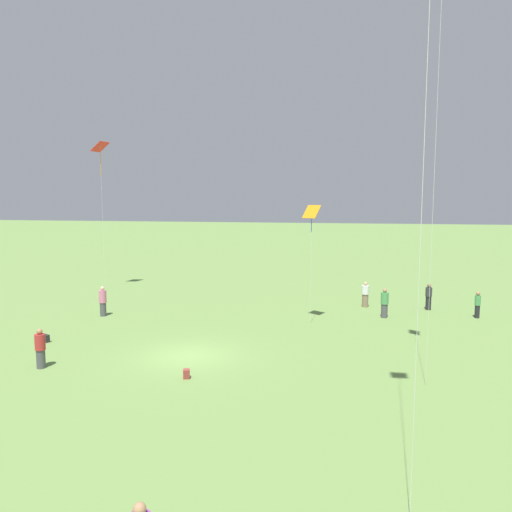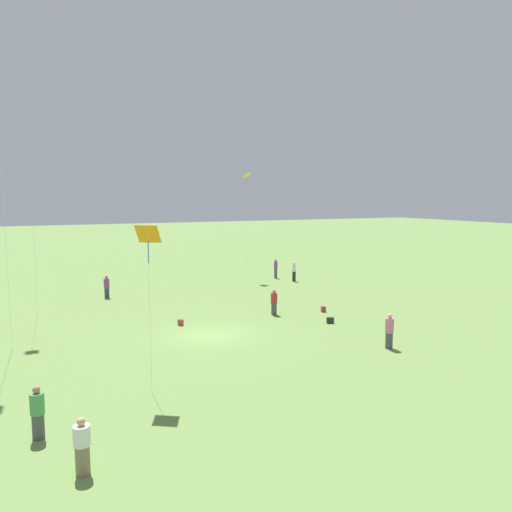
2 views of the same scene
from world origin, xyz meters
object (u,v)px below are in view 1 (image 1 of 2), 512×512
object	(u,v)px
person_4	(478,304)
kite_3	(312,215)
person_7	(429,297)
picnic_bag_2	(46,338)
person_5	(103,301)
picnic_bag_1	(186,374)
person_3	(40,349)
person_0	(365,295)
kite_0	(100,151)
person_2	(385,303)

from	to	relation	value
person_4	kite_3	xyz separation A→B (m)	(3.18, -9.59, 5.32)
person_7	picnic_bag_2	bearing A→B (deg)	-135.76
person_5	person_7	xyz separation A→B (m)	(-5.44, 19.44, -0.07)
kite_3	picnic_bag_1	bearing A→B (deg)	-34.90
person_3	person_4	xyz separation A→B (m)	(-12.74, 20.01, -0.02)
person_0	picnic_bag_1	world-z (taller)	person_0
picnic_bag_1	kite_0	bearing A→B (deg)	-143.89
person_2	person_4	world-z (taller)	person_2
person_4	person_0	bearing A→B (deg)	178.00
person_7	picnic_bag_2	distance (m)	22.47
person_4	person_5	xyz separation A→B (m)	(3.73, -21.95, 0.08)
person_2	person_3	distance (m)	18.76
person_0	person_2	distance (m)	2.96
person_3	picnic_bag_2	world-z (taller)	person_3
picnic_bag_2	picnic_bag_1	bearing A→B (deg)	67.74
person_7	person_5	bearing A→B (deg)	-149.44
person_7	kite_3	xyz separation A→B (m)	(4.90, -7.07, 5.31)
person_0	picnic_bag_2	world-z (taller)	person_0
person_2	person_3	xyz separation A→B (m)	(11.77, -14.62, -0.03)
picnic_bag_1	picnic_bag_2	xyz separation A→B (m)	(-3.46, -8.44, 0.00)
person_2	person_5	xyz separation A→B (m)	(2.76, -16.56, 0.03)
kite_0	kite_3	distance (m)	18.41
person_4	picnic_bag_1	xyz separation A→B (m)	(12.74, -13.66, -0.63)
kite_0	person_7	bearing A→B (deg)	138.76
person_5	kite_3	distance (m)	13.44
person_7	picnic_bag_2	size ratio (longest dim) A/B	3.50
kite_0	kite_3	world-z (taller)	kite_0
person_7	picnic_bag_2	xyz separation A→B (m)	(10.99, -19.58, -0.64)
person_3	picnic_bag_1	distance (m)	6.38
person_0	person_7	world-z (taller)	person_7
person_2	kite_3	world-z (taller)	kite_3
person_5	picnic_bag_1	distance (m)	12.27
picnic_bag_2	kite_0	bearing A→B (deg)	-164.03
kite_3	picnic_bag_2	world-z (taller)	kite_3
person_5	person_4	bearing A→B (deg)	-48.14
person_5	person_7	world-z (taller)	person_5
person_3	person_5	size ratio (longest dim) A/B	0.93
person_7	kite_3	bearing A→B (deg)	-130.37
person_5	kite_0	size ratio (longest dim) A/B	0.16
person_3	person_7	world-z (taller)	person_3
person_2	person_7	size ratio (longest dim) A/B	1.05
kite_0	person_2	bearing A→B (deg)	130.73
person_2	kite_3	distance (m)	7.09
person_2	kite_0	world-z (taller)	kite_0
person_0	kite_0	world-z (taller)	kite_0
person_4	picnic_bag_2	xyz separation A→B (m)	(9.28, -22.10, -0.62)
person_3	picnic_bag_1	xyz separation A→B (m)	(0.00, 6.35, -0.65)
picnic_bag_1	picnic_bag_2	distance (m)	9.12
person_0	person_4	world-z (taller)	person_0
person_4	person_5	bearing A→B (deg)	-156.70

